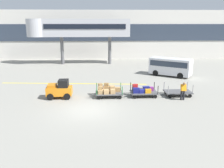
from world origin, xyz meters
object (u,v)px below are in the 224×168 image
object	(u,v)px
baggage_cart_lead	(108,91)
baggage_handler	(183,90)
safety_cone_near	(68,85)
shuttle_van	(170,66)
baggage_cart_tail	(178,92)
baggage_tug	(60,89)
baggage_cart_middle	(142,91)

from	to	relation	value
baggage_cart_lead	baggage_handler	size ratio (longest dim) A/B	1.93
baggage_handler	safety_cone_near	world-z (taller)	baggage_handler
baggage_handler	shuttle_van	bearing A→B (deg)	80.33
baggage_cart_tail	safety_cone_near	world-z (taller)	baggage_cart_tail
baggage_cart_tail	safety_cone_near	distance (m)	10.36
baggage_handler	baggage_cart_lead	bearing A→B (deg)	169.12
baggage_tug	baggage_handler	distance (m)	10.24
baggage_cart_lead	safety_cone_near	xyz separation A→B (m)	(-3.79, 3.06, -0.29)
shuttle_van	safety_cone_near	distance (m)	12.56
baggage_cart_tail	baggage_cart_middle	bearing A→B (deg)	-179.70
baggage_cart_middle	baggage_cart_tail	xyz separation A→B (m)	(3.10, 0.02, -0.15)
shuttle_van	baggage_cart_tail	bearing A→B (deg)	-101.31
baggage_cart_middle	safety_cone_near	world-z (taller)	baggage_cart_middle
baggage_cart_middle	safety_cone_near	bearing A→B (deg)	155.96
baggage_cart_middle	baggage_tug	bearing A→B (deg)	-178.52
baggage_cart_lead	baggage_cart_tail	bearing A→B (deg)	0.39
baggage_tug	baggage_cart_tail	bearing A→B (deg)	1.12
shuttle_van	safety_cone_near	size ratio (longest dim) A/B	9.16
safety_cone_near	shuttle_van	bearing A→B (deg)	23.30
baggage_cart_lead	baggage_cart_middle	xyz separation A→B (m)	(3.01, 0.03, -0.06)
baggage_cart_lead	shuttle_van	distance (m)	11.14
baggage_tug	baggage_cart_middle	size ratio (longest dim) A/B	0.70
baggage_cart_lead	safety_cone_near	bearing A→B (deg)	141.08
baggage_cart_middle	baggage_cart_tail	bearing A→B (deg)	0.30
safety_cone_near	baggage_cart_lead	bearing A→B (deg)	-38.92
baggage_cart_tail	baggage_handler	xyz separation A→B (m)	(0.03, -1.22, 0.52)
baggage_tug	shuttle_van	distance (m)	14.32
baggage_handler	baggage_cart_middle	bearing A→B (deg)	158.92
baggage_cart_middle	baggage_handler	bearing A→B (deg)	-21.08
baggage_tug	baggage_cart_tail	xyz separation A→B (m)	(10.16, 0.20, -0.41)
baggage_cart_middle	baggage_cart_tail	size ratio (longest dim) A/B	1.00
baggage_tug	baggage_cart_tail	size ratio (longest dim) A/B	0.70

